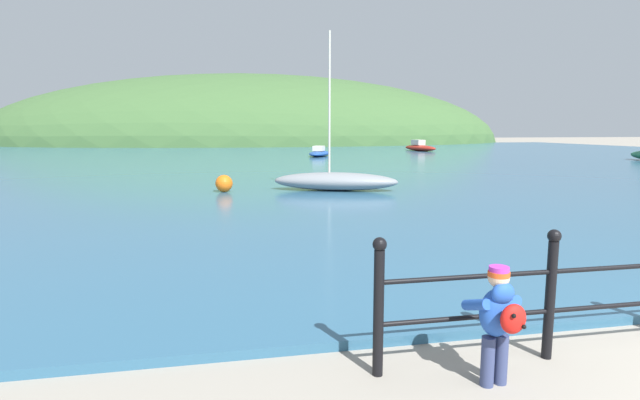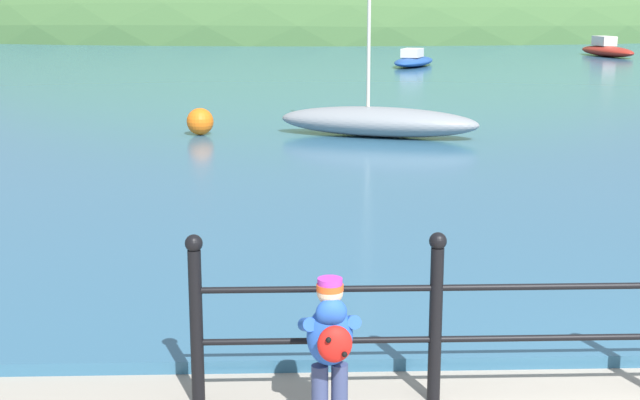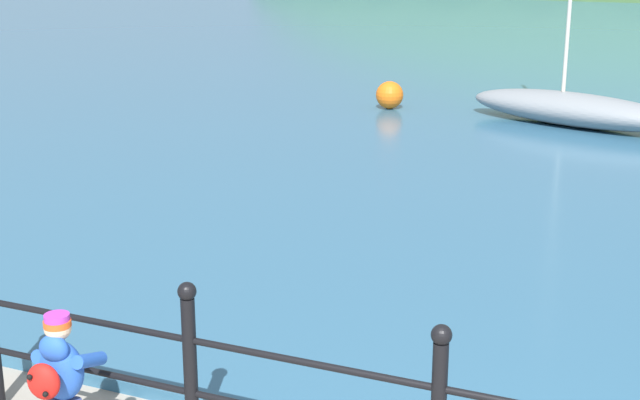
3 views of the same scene
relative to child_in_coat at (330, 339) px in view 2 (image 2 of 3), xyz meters
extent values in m
cube|color=#2D5B7A|center=(2.79, 30.86, -0.56)|extent=(80.00, 60.00, 0.10)
ellipsoid|color=#3D6033|center=(2.79, 68.65, -0.61)|extent=(72.26, 39.74, 18.98)
cylinder|color=black|center=(-0.89, 0.36, -0.06)|extent=(0.09, 0.09, 1.10)
sphere|color=black|center=(-0.89, 0.36, 0.54)|extent=(0.12, 0.12, 0.12)
cylinder|color=black|center=(0.74, 0.36, -0.06)|extent=(0.09, 0.09, 1.10)
sphere|color=black|center=(0.74, 0.36, 0.54)|extent=(0.12, 0.12, 0.12)
cylinder|color=navy|center=(-0.07, 0.01, -0.40)|extent=(0.11, 0.11, 0.42)
cylinder|color=navy|center=(0.06, 0.03, -0.40)|extent=(0.11, 0.11, 0.42)
ellipsoid|color=blue|center=(0.00, 0.02, 0.01)|extent=(0.32, 0.25, 0.40)
ellipsoid|color=blue|center=(0.00, -0.04, 0.19)|extent=(0.21, 0.14, 0.18)
cylinder|color=blue|center=(-0.15, 0.09, 0.06)|extent=(0.13, 0.32, 0.19)
cylinder|color=blue|center=(0.14, 0.13, 0.06)|extent=(0.13, 0.32, 0.19)
sphere|color=beige|center=(0.00, 0.02, 0.31)|extent=(0.17, 0.17, 0.17)
cylinder|color=#E5511E|center=(0.00, 0.02, 0.34)|extent=(0.17, 0.17, 0.04)
cylinder|color=#B233AD|center=(0.00, 0.02, 0.38)|extent=(0.16, 0.16, 0.04)
ellipsoid|color=red|center=(0.02, -0.17, 0.03)|extent=(0.23, 0.15, 0.24)
sphere|color=black|center=(-0.02, -0.24, 0.09)|extent=(0.04, 0.04, 0.04)
sphere|color=black|center=(0.08, -0.23, -0.01)|extent=(0.04, 0.04, 0.04)
ellipsoid|color=#1E4793|center=(4.92, 31.75, -0.31)|extent=(2.67, 4.07, 0.39)
cube|color=silver|center=(4.81, 31.49, 0.06)|extent=(1.07, 1.27, 0.35)
ellipsoid|color=gray|center=(1.50, 12.14, -0.21)|extent=(4.14, 2.36, 0.59)
ellipsoid|color=maroon|center=(15.33, 38.24, -0.25)|extent=(1.91, 4.86, 0.51)
cube|color=silver|center=(15.28, 38.60, 0.23)|extent=(0.87, 1.41, 0.46)
sphere|color=orange|center=(-2.04, 12.46, -0.24)|extent=(0.54, 0.54, 0.54)
camera|label=1|loc=(-2.17, -3.48, 1.49)|focal=28.00mm
camera|label=2|loc=(-0.25, -5.35, 2.10)|focal=50.00mm
camera|label=3|loc=(3.52, -4.05, 2.61)|focal=50.00mm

